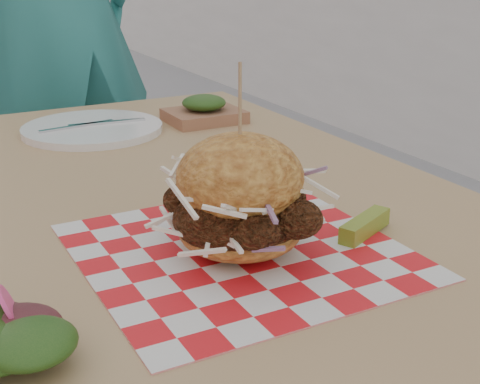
{
  "coord_description": "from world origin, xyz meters",
  "views": [
    {
      "loc": [
        -0.52,
        -0.59,
        1.09
      ],
      "look_at": [
        -0.18,
        0.04,
        0.82
      ],
      "focal_mm": 50.0,
      "sensor_mm": 36.0,
      "label": 1
    }
  ],
  "objects": [
    {
      "name": "patio_chair",
      "position": [
        -0.21,
        1.34,
        0.55
      ],
      "size": [
        0.53,
        0.53,
        0.95
      ],
      "rotation": [
        0.0,
        0.0,
        0.3
      ],
      "color": "tan",
      "rests_on": "ground"
    },
    {
      "name": "sandwich",
      "position": [
        -0.18,
        0.04,
        0.81
      ],
      "size": [
        0.19,
        0.19,
        0.22
      ],
      "color": "gold",
      "rests_on": "paper_liner"
    },
    {
      "name": "pickle_spear",
      "position": [
        -0.02,
        0.01,
        0.76
      ],
      "size": [
        0.1,
        0.06,
        0.02
      ],
      "primitive_type": "cube",
      "rotation": [
        0.0,
        0.0,
        0.43
      ],
      "color": "olive",
      "rests_on": "paper_liner"
    },
    {
      "name": "kraft_tray",
      "position": [
        0.05,
        0.63,
        0.77
      ],
      "size": [
        0.15,
        0.12,
        0.06
      ],
      "color": "#945F43",
      "rests_on": "patio_table"
    },
    {
      "name": "patio_table",
      "position": [
        -0.18,
        0.29,
        0.67
      ],
      "size": [
        0.8,
        1.2,
        0.75
      ],
      "color": "tan",
      "rests_on": "ground"
    },
    {
      "name": "place_setting",
      "position": [
        -0.18,
        0.66,
        0.76
      ],
      "size": [
        0.27,
        0.27,
        0.02
      ],
      "color": "white",
      "rests_on": "patio_table"
    },
    {
      "name": "paper_liner",
      "position": [
        -0.18,
        0.04,
        0.75
      ],
      "size": [
        0.36,
        0.36,
        0.0
      ],
      "primitive_type": "cube",
      "color": "red",
      "rests_on": "patio_table"
    }
  ]
}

